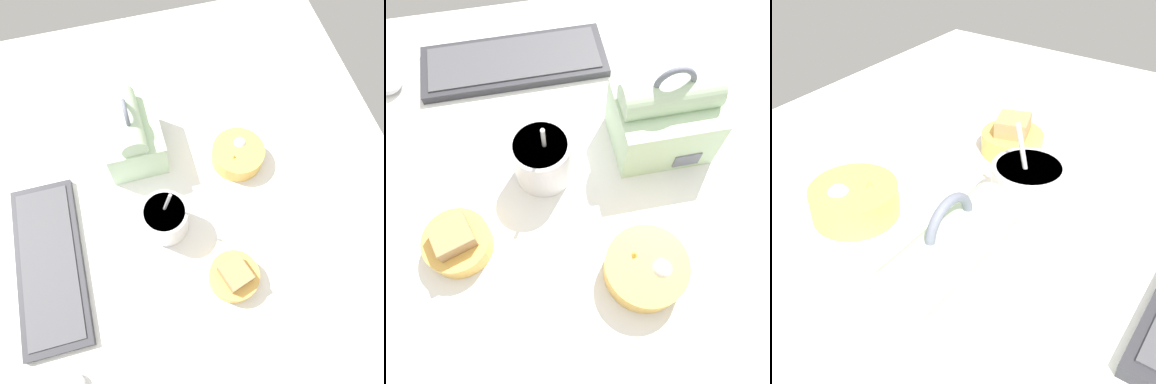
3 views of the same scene
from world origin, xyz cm
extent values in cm
cube|color=white|center=(0.00, 0.00, 1.00)|extent=(140.00, 110.00, 2.00)
cube|color=#2D2D33|center=(-2.89, 34.92, 2.90)|extent=(39.44, 14.68, 1.80)
cube|color=#47474C|center=(-2.89, 34.92, 3.95)|extent=(36.29, 12.04, 0.30)
cube|color=#B7D6AD|center=(21.89, 10.14, 7.59)|extent=(17.57, 14.12, 11.19)
cylinder|color=#B7D6AD|center=(21.89, 10.14, 14.88)|extent=(16.69, 6.15, 6.15)
cube|color=slate|center=(24.97, 2.98, 5.08)|extent=(4.92, 0.30, 3.36)
torus|color=slate|center=(21.89, 10.14, 17.65)|extent=(7.15, 1.00, 7.15)
cylinder|color=silver|center=(-0.68, 7.06, 6.78)|extent=(10.42, 10.42, 9.56)
cylinder|color=olive|center=(-0.68, 7.06, 11.26)|extent=(9.17, 9.17, 0.60)
cylinder|color=silver|center=(0.10, 6.54, 12.60)|extent=(0.70, 3.34, 10.84)
cylinder|color=#EAB24C|center=(-16.74, -4.50, 3.98)|extent=(11.07, 11.07, 3.97)
cube|color=#A87F51|center=(-16.74, -4.50, 6.17)|extent=(7.50, 7.14, 5.56)
cylinder|color=#EAB24C|center=(12.39, -14.65, 4.46)|extent=(13.19, 13.19, 4.91)
ellipsoid|color=white|center=(14.37, -15.64, 5.83)|extent=(3.59, 3.59, 4.22)
cone|color=#EFBC47|center=(10.74, -12.80, 5.81)|extent=(5.96, 5.96, 4.17)
sphere|color=#4C5623|center=(12.82, -18.65, 4.51)|extent=(1.58, 1.58, 1.58)
sphere|color=#4C5623|center=(13.37, -17.88, 4.51)|extent=(1.58, 1.58, 1.58)
camera|label=1|loc=(-30.43, 8.72, 87.36)|focal=35.00mm
camera|label=2|loc=(-1.04, -27.38, 63.32)|focal=35.00mm
camera|label=3|loc=(50.29, 31.54, 47.41)|focal=45.00mm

